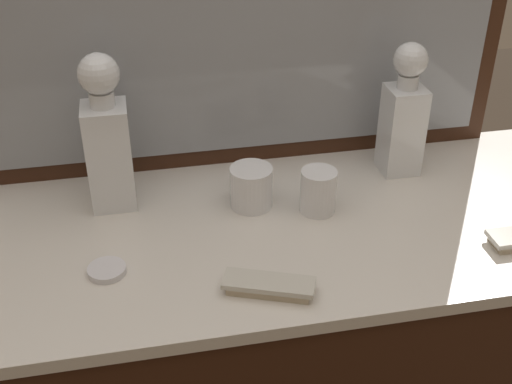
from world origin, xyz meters
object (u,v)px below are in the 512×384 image
Objects in this scene: silver_brush_front at (269,286)px; crystal_tumbler_right at (318,193)px; crystal_decanter_right at (403,122)px; crystal_tumbler_far_left at (251,189)px; crystal_decanter_center at (108,147)px; porcelain_dish at (107,270)px.

crystal_tumbler_right is at bearing 56.47° from silver_brush_front.
crystal_decanter_right is 3.38× the size of crystal_tumbler_far_left.
crystal_tumbler_far_left is at bearing -13.27° from crystal_decanter_center.
crystal_decanter_center is 3.70× the size of crystal_tumbler_far_left.
crystal_tumbler_far_left is 0.14m from crystal_tumbler_right.
crystal_decanter_right is 0.91× the size of crystal_decanter_center.
crystal_decanter_right is 0.37m from crystal_tumbler_far_left.
crystal_tumbler_right is at bearing 16.03° from porcelain_dish.
crystal_decanter_right reaches higher than silver_brush_front.
porcelain_dish is at bearing -159.02° from crystal_decanter_right.
crystal_tumbler_far_left is at bearing -167.11° from crystal_decanter_right.
crystal_tumbler_far_left is 1.27× the size of porcelain_dish.
porcelain_dish is (-0.65, -0.25, -0.11)m from crystal_decanter_right.
crystal_decanter_center reaches higher than silver_brush_front.
crystal_decanter_center reaches higher than porcelain_dish.
crystal_decanter_right reaches higher than crystal_tumbler_right.
silver_brush_front is at bearing -21.37° from porcelain_dish.
crystal_tumbler_right is 0.44m from porcelain_dish.
crystal_decanter_center is at bearing 166.73° from crystal_tumbler_far_left.
crystal_decanter_right is 4.30× the size of porcelain_dish.
crystal_decanter_center is 1.96× the size of silver_brush_front.
crystal_decanter_center is 4.71× the size of porcelain_dish.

